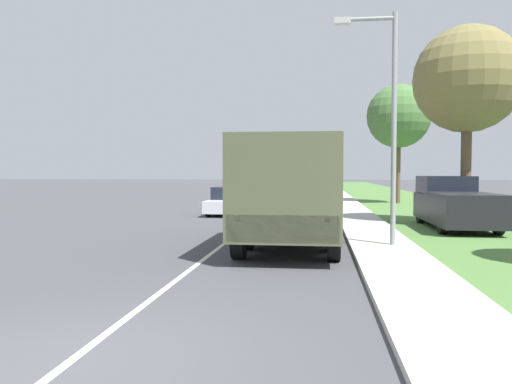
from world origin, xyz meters
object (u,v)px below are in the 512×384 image
military_truck (291,188)px  car_second_ahead (261,191)px  pickup_truck (454,203)px  lamp_post (385,105)px  car_nearest_ahead (230,202)px  car_third_ahead (275,185)px

military_truck → car_second_ahead: 24.32m
pickup_truck → lamp_post: lamp_post is taller
car_nearest_ahead → pickup_truck: (9.40, -5.16, 0.30)m
military_truck → pickup_truck: (5.79, 5.31, -0.74)m
car_third_ahead → pickup_truck: pickup_truck is taller
military_truck → lamp_post: lamp_post is taller
car_third_ahead → lamp_post: (6.25, -37.56, 3.20)m
pickup_truck → military_truck: bearing=-137.5°
car_nearest_ahead → car_second_ahead: bearing=89.9°
military_truck → car_nearest_ahead: (-3.61, 10.47, -1.04)m
car_nearest_ahead → car_third_ahead: 26.97m
pickup_truck → lamp_post: 6.99m
car_second_ahead → lamp_post: lamp_post is taller
car_third_ahead → military_truck: bearing=-84.4°
pickup_truck → lamp_post: (-3.24, -5.43, 2.97)m
military_truck → car_second_ahead: size_ratio=1.72×
pickup_truck → car_third_ahead: bearing=106.4°
car_nearest_ahead → lamp_post: (6.17, -10.59, 3.28)m
car_nearest_ahead → pickup_truck: 10.73m
car_second_ahead → lamp_post: size_ratio=0.66×
car_third_ahead → pickup_truck: 33.50m
car_nearest_ahead → car_second_ahead: car_nearest_ahead is taller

